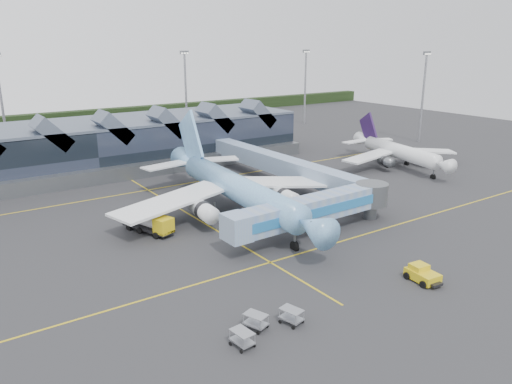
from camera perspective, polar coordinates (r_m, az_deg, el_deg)
ground at (r=64.60m, az=-2.55°, el=-5.59°), size 260.00×260.00×0.00m
taxi_stripes at (r=72.73m, az=-6.74°, el=-3.08°), size 120.00×60.00×0.01m
tree_line_far at (r=165.43m, az=-23.40°, el=7.54°), size 260.00×4.00×4.00m
terminal at (r=103.55m, az=-19.14°, el=4.87°), size 90.00×22.25×12.52m
light_masts at (r=125.73m, az=-9.84°, el=11.00°), size 132.40×42.56×22.45m
main_airliner at (r=73.70m, az=-2.54°, el=0.64°), size 37.82×43.63×14.01m
regional_jet at (r=106.55m, az=15.87°, el=4.54°), size 26.28×29.11×10.04m
jet_bridge at (r=66.77m, az=7.51°, el=-1.75°), size 26.99×4.65×5.34m
fuel_truck at (r=68.61m, az=-12.40°, el=-3.17°), size 4.64×8.56×2.89m
pushback_tug at (r=56.78m, az=18.47°, el=-8.90°), size 2.80×4.11×1.74m
baggage_carts at (r=45.24m, az=0.88°, el=-14.87°), size 7.27×3.86×1.43m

